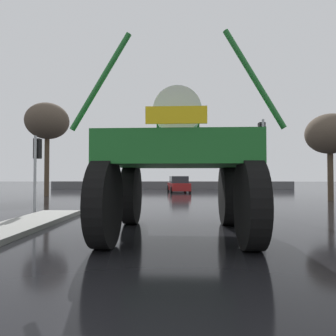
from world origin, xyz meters
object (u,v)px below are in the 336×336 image
object	(u,v)px
oversize_sprayer	(178,161)
traffic_signal_near_left	(37,157)
bare_tree_left	(47,122)
bare_tree_right	(330,134)
traffic_signal_near_right	(262,145)
traffic_signal_far_left	(117,162)
sedan_ahead	(179,185)

from	to	relation	value
oversize_sprayer	traffic_signal_near_left	distance (m)	7.37
bare_tree_left	bare_tree_right	bearing A→B (deg)	-11.43
oversize_sprayer	traffic_signal_near_right	size ratio (longest dim) A/B	1.40
traffic_signal_near_right	bare_tree_right	world-z (taller)	bare_tree_right
oversize_sprayer	traffic_signal_far_left	size ratio (longest dim) A/B	1.39
traffic_signal_near_right	traffic_signal_far_left	xyz separation A→B (m)	(-9.02, 15.73, 0.02)
sedan_ahead	bare_tree_right	bearing A→B (deg)	-142.98
traffic_signal_far_left	bare_tree_right	xyz separation A→B (m)	(15.20, -9.06, 1.32)
traffic_signal_near_left	bare_tree_right	size ratio (longest dim) A/B	0.59
sedan_ahead	traffic_signal_near_left	bearing A→B (deg)	152.01
bare_tree_left	oversize_sprayer	bearing A→B (deg)	-56.45
traffic_signal_near_left	bare_tree_left	size ratio (longest dim) A/B	0.45
bare_tree_right	oversize_sprayer	bearing A→B (deg)	-131.22
bare_tree_left	bare_tree_right	xyz separation A→B (m)	(19.68, -3.98, -1.58)
oversize_sprayer	traffic_signal_near_right	distance (m)	5.72
oversize_sprayer	traffic_signal_near_left	bearing A→B (deg)	54.91
traffic_signal_near_left	bare_tree_right	xyz separation A→B (m)	(15.59, 6.65, 1.82)
oversize_sprayer	bare_tree_left	world-z (taller)	bare_tree_left
sedan_ahead	bare_tree_right	xyz separation A→B (m)	(9.41, -9.65, 3.45)
oversize_sprayer	traffic_signal_near_left	xyz separation A→B (m)	(-5.89, 4.42, 0.39)
bare_tree_right	traffic_signal_far_left	bearing A→B (deg)	149.18
traffic_signal_far_left	sedan_ahead	bearing A→B (deg)	5.82
traffic_signal_far_left	traffic_signal_near_right	bearing A→B (deg)	-60.15
traffic_signal_far_left	traffic_signal_near_left	bearing A→B (deg)	-91.43
bare_tree_left	traffic_signal_far_left	bearing A→B (deg)	48.56
traffic_signal_far_left	bare_tree_right	world-z (taller)	bare_tree_right
bare_tree_left	traffic_signal_near_right	bearing A→B (deg)	-38.23
oversize_sprayer	traffic_signal_far_left	world-z (taller)	oversize_sprayer
traffic_signal_near_left	traffic_signal_far_left	bearing A→B (deg)	88.57
traffic_signal_far_left	bare_tree_left	distance (m)	7.37
traffic_signal_far_left	bare_tree_left	world-z (taller)	bare_tree_left
traffic_signal_near_left	bare_tree_left	bearing A→B (deg)	111.07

